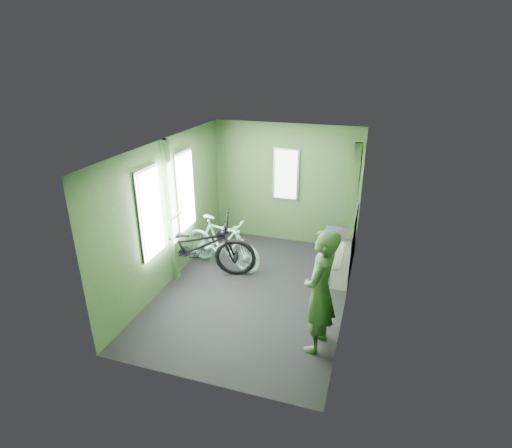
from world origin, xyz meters
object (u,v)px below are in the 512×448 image
(passenger, at_px, (320,292))
(bench_seat, at_px, (339,247))
(waste_box, at_px, (342,259))
(bicycle_mint, at_px, (223,266))
(bicycle_black, at_px, (196,275))

(passenger, bearing_deg, bench_seat, -168.37)
(waste_box, bearing_deg, bench_seat, 98.81)
(waste_box, bearing_deg, passenger, -93.95)
(bicycle_mint, bearing_deg, bench_seat, -54.07)
(bicycle_mint, height_order, bench_seat, bench_seat)
(bicycle_mint, bearing_deg, bicycle_black, 155.81)
(bicycle_mint, distance_m, waste_box, 2.07)
(passenger, relative_size, waste_box, 1.78)
(bicycle_black, distance_m, bench_seat, 2.53)
(passenger, xyz_separation_m, waste_box, (0.11, 1.59, -0.36))
(bicycle_mint, height_order, passenger, passenger)
(waste_box, xyz_separation_m, bench_seat, (-0.11, 0.72, -0.15))
(bicycle_mint, height_order, waste_box, waste_box)
(bicycle_black, relative_size, passenger, 1.26)
(passenger, height_order, bench_seat, passenger)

